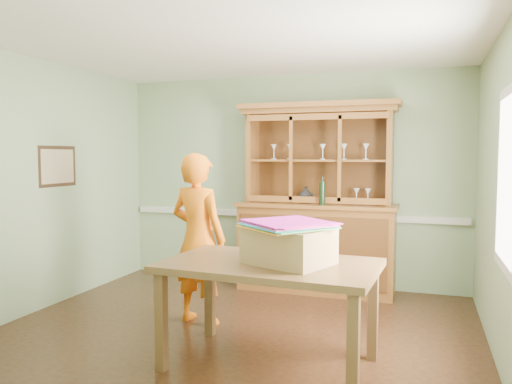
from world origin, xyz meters
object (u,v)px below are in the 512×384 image
(china_hutch, at_px, (317,225))
(cardboard_box, at_px, (289,246))
(person, at_px, (198,238))
(dining_table, at_px, (270,274))

(china_hutch, xyz_separation_m, cardboard_box, (0.26, -2.32, 0.16))
(cardboard_box, bearing_deg, person, 146.23)
(china_hutch, height_order, cardboard_box, china_hutch)
(china_hutch, height_order, dining_table, china_hutch)
(dining_table, distance_m, person, 1.24)
(dining_table, bearing_deg, cardboard_box, 3.09)
(china_hutch, relative_size, cardboard_box, 3.83)
(china_hutch, relative_size, dining_table, 1.34)
(cardboard_box, xyz_separation_m, person, (-1.13, 0.76, -0.13))
(dining_table, distance_m, cardboard_box, 0.28)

